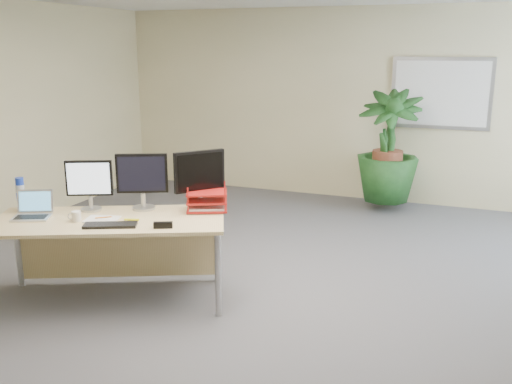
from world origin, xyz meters
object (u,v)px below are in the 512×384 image
at_px(floor_plant, 387,156).
at_px(monitor_right, 142,178).
at_px(monitor_left, 89,182).
at_px(desk, 113,232).
at_px(laptop, 33,210).

relative_size(floor_plant, monitor_right, 2.98).
bearing_deg(monitor_left, monitor_right, 26.12).
bearing_deg(monitor_right, floor_plant, 63.24).
distance_m(floor_plant, monitor_right, 3.72).
distance_m(desk, monitor_left, 0.49).
bearing_deg(monitor_right, monitor_left, -153.88).
height_order(floor_plant, monitor_left, floor_plant).
bearing_deg(desk, laptop, -155.10).
distance_m(monitor_left, monitor_right, 0.46).
bearing_deg(desk, floor_plant, 62.93).
bearing_deg(laptop, monitor_left, 44.81).
height_order(monitor_left, monitor_right, monitor_right).
bearing_deg(desk, monitor_left, 166.27).
height_order(floor_plant, monitor_right, floor_plant).
relative_size(desk, laptop, 5.44).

